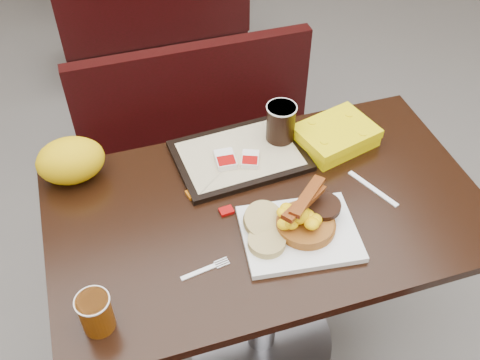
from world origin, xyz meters
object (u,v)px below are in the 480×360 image
object	(u,v)px
knife	(373,189)
bench_near_n	(208,150)
pancake_stack	(306,223)
hashbrown_sleeve_right	(250,159)
coffee_cup_near	(96,313)
platter	(299,234)
bench_far_s	(151,10)
clamshell	(336,136)
paper_bag	(71,161)
coffee_cup_far	(281,123)
fork	(198,272)
hashbrown_sleeve_left	(225,159)
tray	(240,156)
table_near	(264,285)

from	to	relation	value
knife	bench_near_n	bearing A→B (deg)	-179.71
pancake_stack	bench_near_n	bearing A→B (deg)	94.62
hashbrown_sleeve_right	coffee_cup_near	bearing A→B (deg)	-118.73
platter	hashbrown_sleeve_right	distance (m)	0.29
bench_near_n	bench_far_s	world-z (taller)	same
platter	clamshell	distance (m)	0.39
paper_bag	bench_far_s	bearing A→B (deg)	73.05
coffee_cup_near	hashbrown_sleeve_right	xyz separation A→B (m)	(0.49, 0.40, -0.03)
bench_far_s	coffee_cup_far	size ratio (longest dim) A/B	8.43
bench_far_s	coffee_cup_far	bearing A→B (deg)	-85.66
platter	paper_bag	distance (m)	0.67
fork	paper_bag	xyz separation A→B (m)	(-0.26, 0.43, 0.06)
bench_far_s	hashbrown_sleeve_left	xyz separation A→B (m)	(-0.07, -1.71, 0.42)
pancake_stack	hashbrown_sleeve_right	xyz separation A→B (m)	(-0.06, 0.28, -0.01)
knife	coffee_cup_far	size ratio (longest dim) A/B	1.48
platter	hashbrown_sleeve_right	xyz separation A→B (m)	(-0.04, 0.29, 0.02)
bench_near_n	paper_bag	world-z (taller)	paper_bag
coffee_cup_near	bench_near_n	bearing A→B (deg)	62.14
coffee_cup_near	clamshell	world-z (taller)	coffee_cup_near
knife	paper_bag	xyz separation A→B (m)	(-0.80, 0.30, 0.06)
pancake_stack	paper_bag	bearing A→B (deg)	145.15
coffee_cup_far	clamshell	bearing A→B (deg)	-19.51
clamshell	tray	bearing A→B (deg)	160.67
hashbrown_sleeve_right	clamshell	world-z (taller)	clamshell
fork	clamshell	world-z (taller)	clamshell
bench_far_s	fork	world-z (taller)	fork
hashbrown_sleeve_right	clamshell	distance (m)	0.28
platter	clamshell	xyz separation A→B (m)	(0.24, 0.31, 0.02)
paper_bag	knife	bearing A→B (deg)	-20.63
fork	hashbrown_sleeve_right	size ratio (longest dim) A/B	1.92
knife	hashbrown_sleeve_right	distance (m)	0.36
bench_far_s	platter	distance (m)	2.06
table_near	fork	distance (m)	0.47
table_near	paper_bag	distance (m)	0.72
bench_far_s	table_near	bearing A→B (deg)	-90.00
bench_near_n	hashbrown_sleeve_right	world-z (taller)	hashbrown_sleeve_right
knife	hashbrown_sleeve_right	xyz separation A→B (m)	(-0.30, 0.20, 0.02)
table_near	fork	xyz separation A→B (m)	(-0.24, -0.15, 0.38)
bench_far_s	platter	world-z (taller)	platter
pancake_stack	clamshell	world-z (taller)	clamshell
bench_near_n	coffee_cup_near	bearing A→B (deg)	-117.86
knife	platter	bearing A→B (deg)	-92.87
platter	fork	world-z (taller)	platter
bench_near_n	platter	distance (m)	0.91
bench_near_n	coffee_cup_near	size ratio (longest dim) A/B	9.65
knife	paper_bag	bearing A→B (deg)	-133.46
pancake_stack	paper_bag	distance (m)	0.68
bench_near_n	tray	xyz separation A→B (m)	(-0.01, -0.49, 0.40)
table_near	paper_bag	bearing A→B (deg)	150.50
platter	fork	distance (m)	0.28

